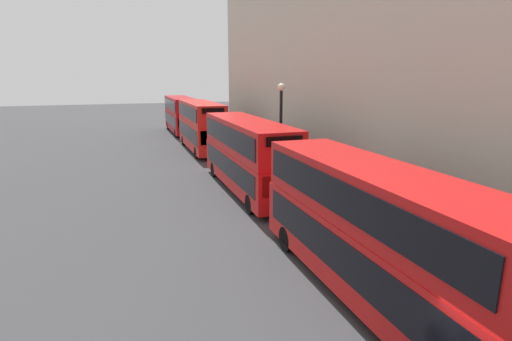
{
  "coord_description": "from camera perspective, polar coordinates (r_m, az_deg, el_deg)",
  "views": [
    {
      "loc": [
        -5.46,
        -4.34,
        6.8
      ],
      "look_at": [
        0.48,
        12.98,
        2.42
      ],
      "focal_mm": 28.0,
      "sensor_mm": 36.0,
      "label": 1
    }
  ],
  "objects": [
    {
      "name": "street_lamp",
      "position": [
        24.16,
        3.56,
        6.6
      ],
      "size": [
        0.44,
        0.44,
        6.35
      ],
      "color": "black",
      "rests_on": "ground"
    },
    {
      "name": "bus_third_in_queue",
      "position": [
        36.97,
        -7.83,
        6.55
      ],
      "size": [
        2.59,
        10.14,
        4.44
      ],
      "color": "red",
      "rests_on": "ground"
    },
    {
      "name": "bus_trailing",
      "position": [
        49.25,
        -10.71,
        8.03
      ],
      "size": [
        2.59,
        10.44,
        4.27
      ],
      "color": "#A80F14",
      "rests_on": "ground"
    },
    {
      "name": "bus_second_in_queue",
      "position": [
        23.66,
        -1.22,
        2.6
      ],
      "size": [
        2.59,
        11.21,
        4.26
      ],
      "color": "red",
      "rests_on": "ground"
    },
    {
      "name": "bus_leading",
      "position": [
        12.66,
        16.66,
        -7.92
      ],
      "size": [
        2.59,
        11.21,
        4.17
      ],
      "color": "red",
      "rests_on": "ground"
    }
  ]
}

